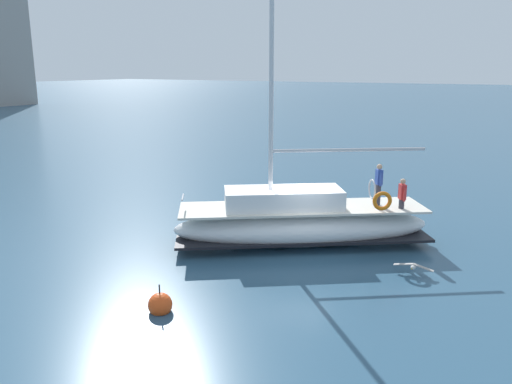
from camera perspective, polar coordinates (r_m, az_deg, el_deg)
ground_plane at (r=19.26m, az=5.08°, el=-6.08°), size 400.00×400.00×0.00m
main_sailboat at (r=19.17m, az=4.97°, el=-3.34°), size 7.50×9.22×11.70m
seagull at (r=17.30m, az=17.26°, el=-7.99°), size 0.47×1.27×0.18m
mooring_buoy at (r=14.52m, az=-10.71°, el=-12.34°), size 0.67×0.67×0.94m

